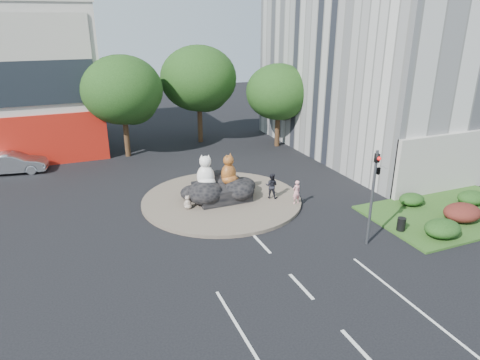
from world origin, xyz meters
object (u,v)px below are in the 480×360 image
object	(u,v)px
cat_tabby	(229,169)
parked_car	(13,163)
kitten_calico	(188,202)
kitten_white	(249,195)
pedestrian_dark	(271,186)
litter_bin	(401,224)
pedestrian_pink	(296,192)
cat_white	(206,171)

from	to	relation	value
cat_tabby	parked_car	xyz separation A→B (m)	(-13.05, 10.84, -1.30)
kitten_calico	kitten_white	world-z (taller)	kitten_calico
pedestrian_dark	cat_tabby	bearing A→B (deg)	12.95
kitten_calico	litter_bin	distance (m)	12.11
kitten_white	pedestrian_pink	size ratio (longest dim) A/B	0.53
pedestrian_pink	cat_tabby	bearing A→B (deg)	-44.33
cat_tabby	pedestrian_dark	size ratio (longest dim) A/B	1.21
kitten_calico	pedestrian_pink	bearing A→B (deg)	-4.33
cat_tabby	pedestrian_pink	bearing A→B (deg)	-65.92
cat_white	parked_car	xyz separation A→B (m)	(-11.55, 10.85, -1.37)
kitten_calico	kitten_white	xyz separation A→B (m)	(3.85, -0.34, -0.03)
cat_tabby	cat_white	bearing A→B (deg)	150.59
cat_tabby	litter_bin	bearing A→B (deg)	-77.33
kitten_calico	kitten_white	bearing A→B (deg)	6.50
pedestrian_pink	parked_car	xyz separation A→B (m)	(-16.50, 13.38, -0.17)
kitten_calico	pedestrian_dark	world-z (taller)	pedestrian_dark
kitten_white	litter_bin	xyz separation A→B (m)	(6.05, -6.64, -0.11)
cat_tabby	pedestrian_pink	xyz separation A→B (m)	(3.44, -2.54, -1.13)
cat_white	pedestrian_dark	distance (m)	4.26
kitten_calico	pedestrian_pink	distance (m)	6.61
cat_tabby	pedestrian_pink	distance (m)	4.43
pedestrian_pink	parked_car	size ratio (longest dim) A/B	0.32
cat_white	litter_bin	bearing A→B (deg)	-19.31
cat_white	kitten_white	size ratio (longest dim) A/B	2.67
pedestrian_dark	litter_bin	distance (m)	7.99
pedestrian_pink	litter_bin	distance (m)	6.29
cat_white	pedestrian_pink	distance (m)	5.69
cat_white	litter_bin	size ratio (longest dim) A/B	2.90
pedestrian_dark	parked_car	xyz separation A→B (m)	(-15.48, 12.01, -0.23)
kitten_calico	litter_bin	xyz separation A→B (m)	(9.90, -6.98, -0.15)
kitten_calico	pedestrian_dark	xyz separation A→B (m)	(5.34, -0.44, 0.38)
kitten_white	kitten_calico	bearing A→B (deg)	145.86
cat_white	litter_bin	xyz separation A→B (m)	(8.49, -7.70, -1.67)
pedestrian_dark	litter_bin	size ratio (longest dim) A/B	2.25
pedestrian_dark	cat_white	bearing A→B (deg)	22.11
cat_white	parked_car	size ratio (longest dim) A/B	0.44
kitten_calico	litter_bin	bearing A→B (deg)	-23.62
pedestrian_pink	pedestrian_dark	size ratio (longest dim) A/B	0.92
cat_white	pedestrian_pink	bearing A→B (deg)	-4.23
cat_white	kitten_calico	size ratio (longest dim) A/B	2.45
kitten_white	litter_bin	distance (m)	8.98
cat_tabby	kitten_calico	bearing A→B (deg)	164.52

